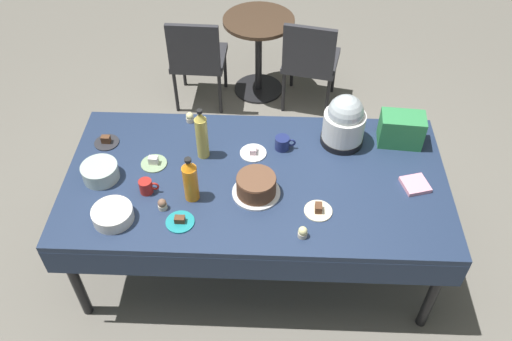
{
  "coord_description": "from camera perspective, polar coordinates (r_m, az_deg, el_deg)",
  "views": [
    {
      "loc": [
        0.08,
        -2.11,
        2.93
      ],
      "look_at": [
        0.0,
        0.0,
        0.8
      ],
      "focal_mm": 36.96,
      "sensor_mm": 36.0,
      "label": 1
    }
  ],
  "objects": [
    {
      "name": "ceramic_snack_bowl",
      "position": [
        2.9,
        -15.25,
        -4.63
      ],
      "size": [
        0.22,
        0.22,
        0.07
      ],
      "primitive_type": "cylinder",
      "color": "silver",
      "rests_on": "potluck_table"
    },
    {
      "name": "maroon_chair_left",
      "position": [
        4.5,
        -6.38,
        12.19
      ],
      "size": [
        0.46,
        0.46,
        0.85
      ],
      "color": "#333338",
      "rests_on": "ground"
    },
    {
      "name": "dessert_plate_white",
      "position": [
        3.16,
        -0.3,
        2.0
      ],
      "size": [
        0.16,
        0.16,
        0.04
      ],
      "color": "white",
      "rests_on": "potluck_table"
    },
    {
      "name": "soda_bottle_ginger_ale",
      "position": [
        3.07,
        -5.89,
        3.85
      ],
      "size": [
        0.07,
        0.07,
        0.34
      ],
      "color": "gold",
      "rests_on": "potluck_table"
    },
    {
      "name": "dessert_plate_teal",
      "position": [
        2.83,
        -8.23,
        -5.46
      ],
      "size": [
        0.15,
        0.15,
        0.04
      ],
      "color": "teal",
      "rests_on": "potluck_table"
    },
    {
      "name": "maroon_chair_right",
      "position": [
        4.47,
        5.88,
        11.95
      ],
      "size": [
        0.52,
        0.52,
        0.85
      ],
      "color": "#333338",
      "rests_on": "ground"
    },
    {
      "name": "soda_bottle_orange_juice",
      "position": [
        2.85,
        -7.12,
        -1.03
      ],
      "size": [
        0.08,
        0.08,
        0.29
      ],
      "color": "orange",
      "rests_on": "potluck_table"
    },
    {
      "name": "dessert_plate_sage",
      "position": [
        3.15,
        -11.0,
        0.87
      ],
      "size": [
        0.15,
        0.15,
        0.06
      ],
      "color": "#8CA87F",
      "rests_on": "potluck_table"
    },
    {
      "name": "cupcake_cocoa",
      "position": [
        2.89,
        -10.11,
        -3.63
      ],
      "size": [
        0.05,
        0.05,
        0.07
      ],
      "color": "beige",
      "rests_on": "potluck_table"
    },
    {
      "name": "dessert_plate_charcoal",
      "position": [
        3.36,
        -15.88,
        3.04
      ],
      "size": [
        0.15,
        0.15,
        0.05
      ],
      "color": "#2D2D33",
      "rests_on": "potluck_table"
    },
    {
      "name": "ground",
      "position": [
        3.61,
        0.0,
        -8.97
      ],
      "size": [
        9.0,
        9.0,
        0.0
      ],
      "primitive_type": "plane",
      "color": "slate"
    },
    {
      "name": "coffee_mug_navy",
      "position": [
        3.18,
        2.9,
        2.99
      ],
      "size": [
        0.13,
        0.09,
        0.08
      ],
      "color": "navy",
      "rests_on": "potluck_table"
    },
    {
      "name": "round_cafe_table",
      "position": [
        4.64,
        0.28,
        13.71
      ],
      "size": [
        0.6,
        0.6,
        0.72
      ],
      "color": "#473323",
      "rests_on": "ground"
    },
    {
      "name": "slow_cooker",
      "position": [
        3.19,
        9.53,
        5.22
      ],
      "size": [
        0.26,
        0.26,
        0.34
      ],
      "color": "black",
      "rests_on": "potluck_table"
    },
    {
      "name": "coffee_mug_red",
      "position": [
        2.98,
        -11.77,
        -1.71
      ],
      "size": [
        0.11,
        0.07,
        0.08
      ],
      "color": "#B2231E",
      "rests_on": "potluck_table"
    },
    {
      "name": "paper_napkin_stack",
      "position": [
        3.11,
        16.85,
        -1.47
      ],
      "size": [
        0.17,
        0.17,
        0.02
      ],
      "primitive_type": "cube",
      "rotation": [
        0.0,
        0.0,
        0.28
      ],
      "color": "pink",
      "rests_on": "potluck_table"
    },
    {
      "name": "cupcake_mint",
      "position": [
        2.74,
        5.08,
        -6.68
      ],
      "size": [
        0.05,
        0.05,
        0.07
      ],
      "color": "beige",
      "rests_on": "potluck_table"
    },
    {
      "name": "soda_carton",
      "position": [
        3.3,
        15.45,
        4.31
      ],
      "size": [
        0.27,
        0.18,
        0.2
      ],
      "primitive_type": "cube",
      "rotation": [
        0.0,
        0.0,
        -0.08
      ],
      "color": "#338C4C",
      "rests_on": "potluck_table"
    },
    {
      "name": "frosted_layer_cake",
      "position": [
        2.9,
        0.02,
        -1.68
      ],
      "size": [
        0.27,
        0.27,
        0.12
      ],
      "color": "silver",
      "rests_on": "potluck_table"
    },
    {
      "name": "potluck_table",
      "position": [
        3.08,
        0.0,
        -1.47
      ],
      "size": [
        2.2,
        1.1,
        0.75
      ],
      "color": "navy",
      "rests_on": "ground"
    },
    {
      "name": "cupcake_berry",
      "position": [
        3.4,
        -7.17,
        5.73
      ],
      "size": [
        0.05,
        0.05,
        0.07
      ],
      "color": "beige",
      "rests_on": "potluck_table"
    },
    {
      "name": "glass_salad_bowl",
      "position": [
        3.12,
        -16.51,
        -0.14
      ],
      "size": [
        0.21,
        0.21,
        0.09
      ],
      "primitive_type": "cylinder",
      "color": "#B2C6BC",
      "rests_on": "potluck_table"
    },
    {
      "name": "dessert_plate_cream",
      "position": [
        2.87,
        6.75,
        -4.26
      ],
      "size": [
        0.15,
        0.15,
        0.05
      ],
      "color": "beige",
      "rests_on": "potluck_table"
    }
  ]
}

